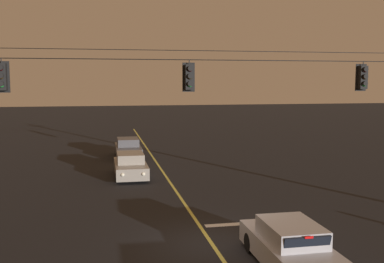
# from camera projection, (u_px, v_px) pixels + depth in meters

# --- Properties ---
(ground_plane) EXTENTS (180.00, 180.00, 0.00)m
(ground_plane) POSITION_uv_depth(u_px,v_px,m) (212.00, 244.00, 15.75)
(ground_plane) COLOR black
(lane_centre_stripe) EXTENTS (0.14, 60.00, 0.01)m
(lane_centre_stripe) POSITION_uv_depth(u_px,v_px,m) (174.00, 187.00, 24.09)
(lane_centre_stripe) COLOR #D1C64C
(lane_centre_stripe) RESTS_ON ground
(stop_bar_paint) EXTENTS (3.40, 0.36, 0.01)m
(stop_bar_paint) POSITION_uv_depth(u_px,v_px,m) (247.00, 223.00, 18.02)
(stop_bar_paint) COLOR silver
(stop_bar_paint) RESTS_ON ground
(signal_span_assembly) EXTENTS (21.42, 0.32, 7.78)m
(signal_span_assembly) POSITION_uv_depth(u_px,v_px,m) (197.00, 120.00, 17.79)
(signal_span_assembly) COLOR #423021
(signal_span_assembly) RESTS_ON ground
(traffic_light_leftmost) EXTENTS (0.48, 0.41, 1.22)m
(traffic_light_leftmost) POSITION_uv_depth(u_px,v_px,m) (2.00, 77.00, 16.23)
(traffic_light_leftmost) COLOR black
(traffic_light_left_inner) EXTENTS (0.48, 0.41, 1.22)m
(traffic_light_left_inner) POSITION_uv_depth(u_px,v_px,m) (189.00, 77.00, 17.53)
(traffic_light_left_inner) COLOR black
(traffic_light_centre) EXTENTS (0.48, 0.41, 1.22)m
(traffic_light_centre) POSITION_uv_depth(u_px,v_px,m) (363.00, 77.00, 18.94)
(traffic_light_centre) COLOR black
(car_waiting_near_lane) EXTENTS (1.80, 4.33, 1.39)m
(car_waiting_near_lane) POSITION_uv_depth(u_px,v_px,m) (290.00, 246.00, 13.75)
(car_waiting_near_lane) COLOR #A5A5AD
(car_waiting_near_lane) RESTS_ON ground
(car_oncoming_lead) EXTENTS (1.80, 4.42, 1.39)m
(car_oncoming_lead) POSITION_uv_depth(u_px,v_px,m) (130.00, 166.00, 26.77)
(car_oncoming_lead) COLOR gray
(car_oncoming_lead) RESTS_ON ground
(car_oncoming_trailing) EXTENTS (1.80, 4.42, 1.39)m
(car_oncoming_trailing) POSITION_uv_depth(u_px,v_px,m) (128.00, 148.00, 33.62)
(car_oncoming_trailing) COLOR #4C4C51
(car_oncoming_trailing) RESTS_ON ground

